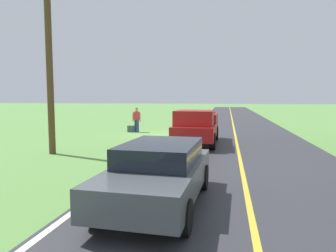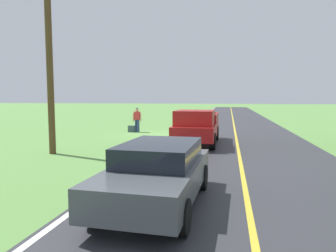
% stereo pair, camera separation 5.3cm
% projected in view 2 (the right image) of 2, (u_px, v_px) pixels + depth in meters
% --- Properties ---
extents(ground_plane, '(200.00, 200.00, 0.00)m').
position_uv_depth(ground_plane, '(157.00, 135.00, 19.97)').
color(ground_plane, '#609347').
extents(road_surface, '(7.84, 120.00, 0.00)m').
position_uv_depth(road_surface, '(236.00, 137.00, 18.97)').
color(road_surface, '#333338').
rests_on(road_surface, ground).
extents(lane_edge_line, '(0.16, 117.60, 0.00)m').
position_uv_depth(lane_edge_line, '(177.00, 135.00, 19.70)').
color(lane_edge_line, silver).
rests_on(lane_edge_line, ground).
extents(lane_centre_line, '(0.14, 117.60, 0.00)m').
position_uv_depth(lane_centre_line, '(236.00, 137.00, 18.97)').
color(lane_centre_line, gold).
rests_on(lane_centre_line, ground).
extents(hitchhiker_walking, '(0.62, 0.51, 1.75)m').
position_uv_depth(hitchhiker_walking, '(137.00, 118.00, 21.46)').
color(hitchhiker_walking, navy).
rests_on(hitchhiker_walking, ground).
extents(suitcase_carried, '(0.46, 0.20, 0.47)m').
position_uv_depth(suitcase_carried, '(131.00, 129.00, 21.53)').
color(suitcase_carried, '#384C56').
rests_on(suitcase_carried, ground).
extents(pickup_truck_passing, '(2.13, 5.41, 1.82)m').
position_uv_depth(pickup_truck_passing, '(197.00, 126.00, 15.83)').
color(pickup_truck_passing, '#B21919').
rests_on(pickup_truck_passing, ground).
extents(sedan_ahead_same_lane, '(2.07, 4.47, 1.41)m').
position_uv_depth(sedan_ahead_same_lane, '(158.00, 172.00, 6.98)').
color(sedan_ahead_same_lane, '#4C5156').
rests_on(sedan_ahead_same_lane, ground).
extents(utility_pole_roadside, '(0.28, 0.28, 7.87)m').
position_uv_depth(utility_pole_roadside, '(50.00, 63.00, 12.95)').
color(utility_pole_roadside, brown).
rests_on(utility_pole_roadside, ground).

